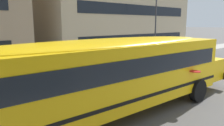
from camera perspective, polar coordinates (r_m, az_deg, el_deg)
school_bus at (r=8.45m, az=-0.44°, el=-2.13°), size 13.98×3.61×3.11m
parked_car_silver_end_of_row at (r=27.31m, az=22.01°, el=3.71°), size 3.98×2.05×1.64m
street_lamp at (r=23.48m, az=11.48°, el=11.78°), size 0.44×0.44×6.80m
apartment_block_far_centre at (r=29.98m, az=-2.50°, el=16.11°), size 19.49×13.54×13.30m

